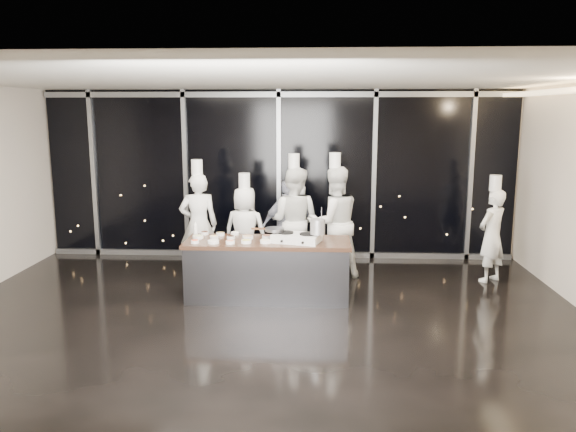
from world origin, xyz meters
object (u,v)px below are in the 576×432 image
chef_far_left (199,224)px  chef_center (294,220)px  chef_right (334,222)px  guest (289,227)px  demo_counter (268,269)px  chef_left (245,230)px  stove (296,238)px  stock_pot (318,227)px  frying_pan (274,229)px  chef_side (492,234)px

chef_far_left → chef_center: chef_center is taller
chef_far_left → chef_right: (2.31, 0.01, 0.05)m
chef_far_left → guest: (1.54, 0.22, -0.08)m
demo_counter → chef_left: chef_left is taller
stove → stock_pot: (0.31, -0.07, 0.18)m
stove → frying_pan: size_ratio=1.49×
chef_side → stock_pot: bearing=-15.6°
frying_pan → chef_far_left: bearing=154.8°
frying_pan → stock_pot: bearing=-0.1°
frying_pan → guest: size_ratio=0.31×
demo_counter → frying_pan: 0.62m
chef_right → frying_pan: bearing=31.7°
chef_center → guest: size_ratio=1.27×
chef_left → chef_right: chef_right is taller
chef_left → chef_right: bearing=-172.7°
chef_right → stock_pot: bearing=58.6°
frying_pan → chef_right: 1.49m
guest → demo_counter: bearing=64.8°
stove → chef_right: chef_right is taller
guest → stock_pot: bearing=92.8°
chef_left → stove: bearing=135.5°
frying_pan → chef_far_left: 1.80m
demo_counter → stove: (0.43, -0.08, 0.51)m
frying_pan → stock_pot: stock_pot is taller
demo_counter → chef_side: 3.79m
demo_counter → chef_side: (3.62, 1.07, 0.35)m
stock_pot → frying_pan: bearing=165.3°
chef_right → chef_side: size_ratio=1.19×
chef_center → demo_counter: bearing=91.3°
demo_counter → chef_side: size_ratio=1.38×
chef_far_left → stock_pot: bearing=134.1°
chef_far_left → chef_center: bearing=174.0°
chef_left → guest: 0.76m
frying_pan → chef_side: 3.69m
stock_pot → chef_side: bearing=23.0°
frying_pan → chef_center: 1.37m
frying_pan → chef_left: 1.40m
chef_right → chef_center: bearing=-35.2°
chef_side → guest: bearing=-44.1°
chef_left → chef_right: size_ratio=0.83×
frying_pan → chef_center: size_ratio=0.24×
chef_center → guest: (-0.09, 0.02, -0.12)m
chef_left → chef_side: size_ratio=0.99×
guest → chef_right: (0.77, -0.22, 0.13)m
stock_pot → chef_far_left: size_ratio=0.11×
chef_center → chef_right: size_ratio=0.98×
stock_pot → guest: size_ratio=0.13×
chef_center → chef_side: bearing=-170.2°
demo_counter → frying_pan: frying_pan is taller
stove → chef_side: 3.39m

